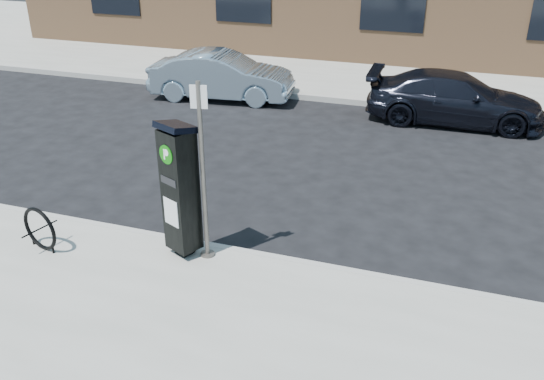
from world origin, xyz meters
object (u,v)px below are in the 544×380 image
at_px(parking_kiosk, 180,189).
at_px(car_dark, 455,98).
at_px(bike_rack, 40,229).
at_px(sign_pole, 203,175).
at_px(car_silver, 222,76).

relative_size(parking_kiosk, car_dark, 0.49).
bearing_deg(car_dark, bike_rack, 145.24).
height_order(parking_kiosk, car_dark, parking_kiosk).
bearing_deg(sign_pole, car_dark, 57.36).
height_order(sign_pole, car_silver, sign_pole).
bearing_deg(sign_pole, bike_rack, -176.22).
bearing_deg(parking_kiosk, car_silver, 133.60).
bearing_deg(sign_pole, car_silver, 100.82).
bearing_deg(bike_rack, parking_kiosk, 29.68).
height_order(sign_pole, car_dark, sign_pole).
relative_size(bike_rack, car_silver, 0.18).
distance_m(sign_pole, car_dark, 8.33).
bearing_deg(car_silver, parking_kiosk, -167.14).
xyz_separation_m(bike_rack, car_silver, (-0.66, 8.33, 0.15)).
bearing_deg(sign_pole, parking_kiosk, 177.59).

